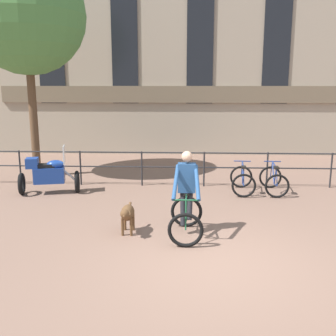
{
  "coord_description": "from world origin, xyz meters",
  "views": [
    {
      "loc": [
        -0.55,
        -6.35,
        3.02
      ],
      "look_at": [
        -0.97,
        2.86,
        1.05
      ],
      "focal_mm": 42.0,
      "sensor_mm": 36.0,
      "label": 1
    }
  ],
  "objects_px": {
    "dog": "(127,214)",
    "parked_motorcycle": "(49,174)",
    "parked_bicycle_near_lamp": "(242,180)",
    "parked_bicycle_mid_left": "(274,181)",
    "cyclist_with_bike": "(186,198)"
  },
  "relations": [
    {
      "from": "dog",
      "to": "parked_bicycle_mid_left",
      "type": "bearing_deg",
      "value": 42.56
    },
    {
      "from": "parked_bicycle_near_lamp",
      "to": "parked_bicycle_mid_left",
      "type": "bearing_deg",
      "value": -176.07
    },
    {
      "from": "dog",
      "to": "parked_motorcycle",
      "type": "distance_m",
      "value": 3.96
    },
    {
      "from": "cyclist_with_bike",
      "to": "parked_motorcycle",
      "type": "bearing_deg",
      "value": 144.06
    },
    {
      "from": "dog",
      "to": "parked_bicycle_near_lamp",
      "type": "relative_size",
      "value": 0.75
    },
    {
      "from": "parked_bicycle_near_lamp",
      "to": "parked_bicycle_mid_left",
      "type": "distance_m",
      "value": 0.88
    },
    {
      "from": "dog",
      "to": "parked_bicycle_near_lamp",
      "type": "height_order",
      "value": "parked_bicycle_near_lamp"
    },
    {
      "from": "dog",
      "to": "parked_motorcycle",
      "type": "height_order",
      "value": "parked_motorcycle"
    },
    {
      "from": "cyclist_with_bike",
      "to": "parked_motorcycle",
      "type": "distance_m",
      "value": 4.82
    },
    {
      "from": "cyclist_with_bike",
      "to": "parked_motorcycle",
      "type": "relative_size",
      "value": 0.99
    },
    {
      "from": "cyclist_with_bike",
      "to": "parked_bicycle_near_lamp",
      "type": "relative_size",
      "value": 1.47
    },
    {
      "from": "parked_motorcycle",
      "to": "parked_bicycle_mid_left",
      "type": "xyz_separation_m",
      "value": [
        6.32,
        0.35,
        -0.2
      ]
    },
    {
      "from": "cyclist_with_bike",
      "to": "parked_bicycle_near_lamp",
      "type": "height_order",
      "value": "cyclist_with_bike"
    },
    {
      "from": "cyclist_with_bike",
      "to": "parked_motorcycle",
      "type": "height_order",
      "value": "cyclist_with_bike"
    },
    {
      "from": "dog",
      "to": "parked_bicycle_mid_left",
      "type": "relative_size",
      "value": 0.77
    }
  ]
}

